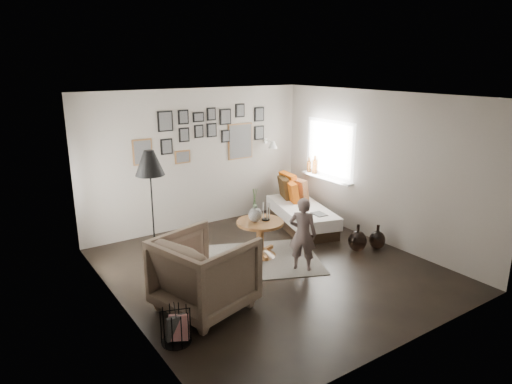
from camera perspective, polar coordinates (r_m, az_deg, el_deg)
ground at (r=7.07m, az=1.96°, el=-9.60°), size 4.80×4.80×0.00m
wall_back at (r=8.62m, az=-7.39°, el=4.10°), size 4.50×0.00×4.50m
wall_front at (r=4.98m, az=18.60°, el=-5.46°), size 4.50×0.00×4.50m
wall_left at (r=5.65m, az=-16.75°, el=-2.78°), size 0.00×4.80×4.80m
wall_right at (r=8.11m, az=15.04°, el=2.94°), size 0.00×4.80×4.80m
ceiling at (r=6.40m, az=2.18°, el=11.91°), size 4.80×4.80×0.00m
door_left at (r=6.83m, az=-19.55°, el=-2.01°), size 0.00×2.14×2.14m
window_right at (r=9.05m, az=8.20°, el=2.25°), size 0.15×1.32×1.30m
gallery_wall at (r=8.66m, az=-5.73°, el=7.18°), size 2.74×0.03×1.08m
wall_sconce at (r=9.16m, az=2.06°, el=5.95°), size 0.18×0.36×0.16m
rug at (r=7.36m, az=-0.33°, el=-8.49°), size 2.48×2.16×0.01m
pedestal_table at (r=7.42m, az=0.51°, el=-6.00°), size 0.76×0.76×0.60m
vase at (r=7.23m, az=-0.09°, el=-2.50°), size 0.22×0.22×0.54m
candles at (r=7.32m, az=1.23°, el=-2.50°), size 0.13×0.13×0.28m
daybed at (r=8.80m, az=5.36°, el=-2.51°), size 1.28×1.97×0.90m
magazine_on_daybed at (r=8.27m, az=7.91°, el=-2.74°), size 0.23×0.30×0.01m
armchair at (r=5.86m, az=-6.42°, el=-10.02°), size 1.32×1.30×0.98m
armchair_cushion at (r=5.92m, az=-6.39°, el=-9.87°), size 0.54×0.55×0.20m
floor_lamp at (r=6.79m, az=-13.14°, el=3.00°), size 0.43×0.43×1.83m
magazine_basket at (r=5.39m, az=-9.97°, el=-16.20°), size 0.42×0.42×0.41m
demijohn_large at (r=7.82m, az=12.56°, el=-5.98°), size 0.31×0.31×0.46m
demijohn_small at (r=8.00m, az=14.91°, el=-5.79°), size 0.27×0.27×0.42m
child at (r=6.87m, az=5.86°, el=-5.28°), size 0.48×0.50×1.14m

